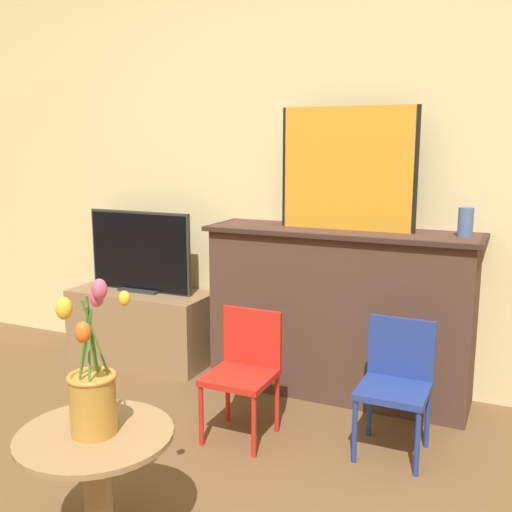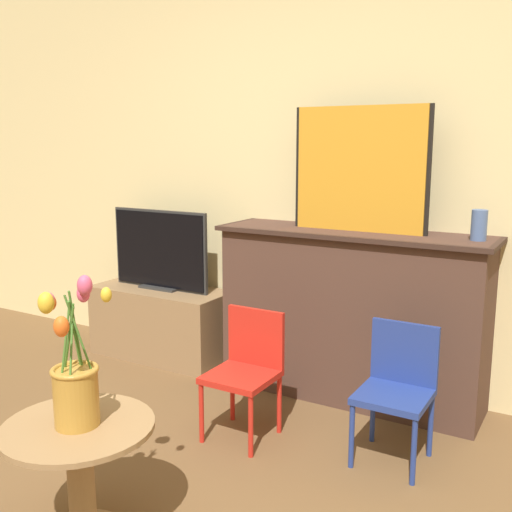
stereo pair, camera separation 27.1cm
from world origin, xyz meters
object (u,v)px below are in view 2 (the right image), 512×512
painting (360,169)px  vase_tulips (75,380)px  chair_red (247,365)px  chair_blue (397,384)px  tv_monitor (160,251)px

painting → vase_tulips: painting is taller
painting → vase_tulips: 1.85m
chair_red → vase_tulips: 1.03m
painting → chair_blue: (0.41, -0.53, -0.93)m
chair_red → vase_tulips: size_ratio=1.19×
painting → tv_monitor: painting is taller
chair_blue → chair_red: bearing=-168.1°
chair_blue → painting: bearing=127.8°
tv_monitor → chair_red: size_ratio=1.20×
painting → chair_red: size_ratio=1.22×
chair_red → chair_blue: (0.71, 0.15, 0.00)m
tv_monitor → chair_blue: size_ratio=1.20×
painting → vase_tulips: bearing=-103.1°
painting → chair_red: (-0.29, -0.68, -0.93)m
chair_red → vase_tulips: bearing=-95.5°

